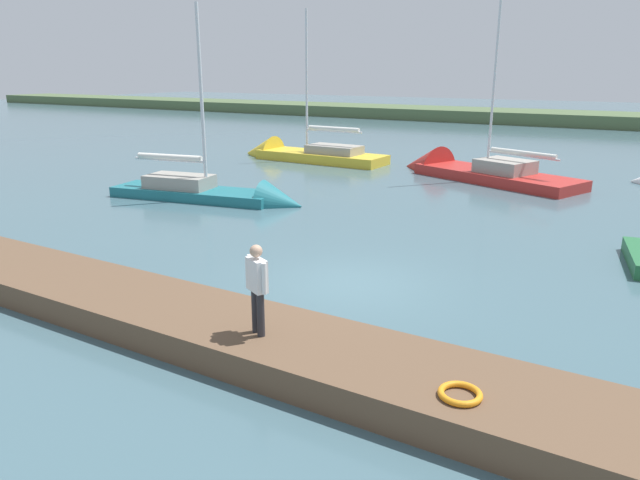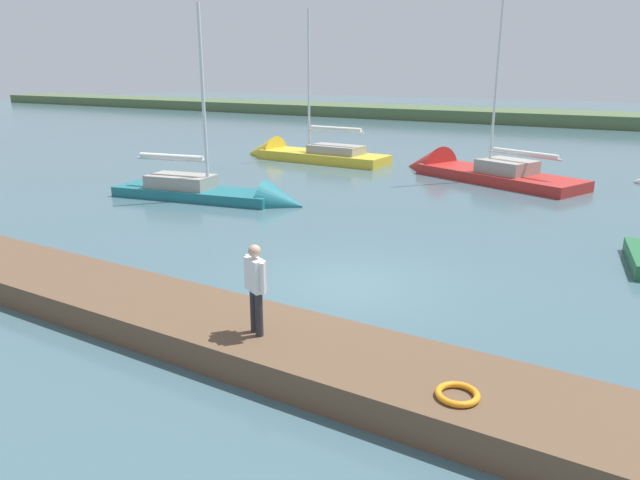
% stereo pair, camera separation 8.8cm
% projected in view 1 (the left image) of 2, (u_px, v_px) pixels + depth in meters
% --- Properties ---
extents(ground_plane, '(200.00, 200.00, 0.00)m').
position_uv_depth(ground_plane, '(350.00, 284.00, 14.68)').
color(ground_plane, '#42606B').
extents(far_shoreline, '(180.00, 8.00, 2.40)m').
position_uv_depth(far_shoreline, '(593.00, 126.00, 56.66)').
color(far_shoreline, '#4C603D').
rests_on(far_shoreline, ground_plane).
extents(dock_pier, '(24.74, 2.30, 0.58)m').
position_uv_depth(dock_pier, '(248.00, 337.00, 11.11)').
color(dock_pier, brown).
rests_on(dock_pier, ground_plane).
extents(life_ring_buoy, '(0.66, 0.66, 0.10)m').
position_uv_depth(life_ring_buoy, '(460.00, 394.00, 8.53)').
color(life_ring_buoy, orange).
rests_on(life_ring_buoy, dock_pier).
extents(sailboat_outer_mooring, '(10.35, 6.19, 12.23)m').
position_uv_depth(sailboat_outer_mooring, '(464.00, 174.00, 29.57)').
color(sailboat_outer_mooring, '#B22823').
rests_on(sailboat_outer_mooring, ground_plane).
extents(sailboat_near_dock, '(9.64, 2.69, 9.63)m').
position_uv_depth(sailboat_near_dock, '(298.00, 156.00, 35.17)').
color(sailboat_near_dock, gold).
rests_on(sailboat_near_dock, ground_plane).
extents(sailboat_far_left, '(8.68, 3.42, 8.62)m').
position_uv_depth(sailboat_far_left, '(220.00, 197.00, 24.01)').
color(sailboat_far_left, '#1E6B75').
rests_on(sailboat_far_left, ground_plane).
extents(person_on_dock, '(0.59, 0.40, 1.70)m').
position_uv_depth(person_on_dock, '(257.00, 283.00, 10.32)').
color(person_on_dock, '#28282D').
rests_on(person_on_dock, dock_pier).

